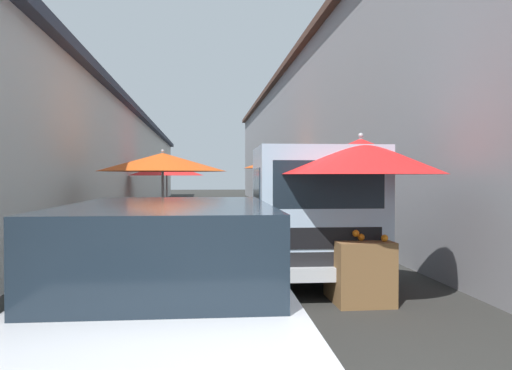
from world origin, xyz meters
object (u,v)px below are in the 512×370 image
Objects in this scene: hatchback_car at (169,299)px; vendor_by_crates at (308,205)px; fruit_stall_far_right at (163,170)px; fruit_stall_near_right at (167,173)px; fruit_stall_mid_lane at (360,176)px; fruit_stall_far_left at (274,174)px; delivery_truck at (308,215)px.

hatchback_car is 2.40× the size of vendor_by_crates.
fruit_stall_far_right is at bearing 104.55° from vendor_by_crates.
fruit_stall_mid_lane is (-12.44, -3.49, -0.13)m from fruit_stall_near_right.
fruit_stall_far_left is at bearing -108.67° from fruit_stall_near_right.
fruit_stall_near_right is 1.72× the size of vendor_by_crates.
fruit_stall_near_right reaches higher than fruit_stall_mid_lane.
fruit_stall_far_left is 9.93m from delivery_truck.
fruit_stall_mid_lane is 3.66m from hatchback_car.
delivery_truck is (-11.20, -3.04, -0.75)m from fruit_stall_near_right.
delivery_truck is (-9.86, 0.92, -0.71)m from fruit_stall_far_left.
fruit_stall_mid_lane is at bearing -41.80° from hatchback_car.
fruit_stall_near_right reaches higher than fruit_stall_far_right.
delivery_truck is at bearing -26.27° from hatchback_car.
fruit_stall_mid_lane reaches higher than hatchback_car.
fruit_stall_mid_lane is 0.46× the size of delivery_truck.
delivery_truck reaches higher than hatchback_car.
fruit_stall_near_right reaches higher than vendor_by_crates.
fruit_stall_far_left is 14.07m from hatchback_car.
fruit_stall_near_right reaches higher than hatchback_car.
vendor_by_crates is (4.15, -0.91, -0.09)m from delivery_truck.
fruit_stall_far_left is at bearing -5.32° from delivery_truck.
fruit_stall_near_right is 4.18m from fruit_stall_far_left.
fruit_stall_far_left is at bearing -0.06° from vendor_by_crates.
vendor_by_crates is at bearing -4.95° from fruit_stall_mid_lane.
vendor_by_crates is at bearing -12.38° from delivery_truck.
fruit_stall_near_right is 12.92m from fruit_stall_mid_lane.
delivery_truck is 4.25m from vendor_by_crates.
vendor_by_crates is at bearing -150.69° from fruit_stall_near_right.
fruit_stall_mid_lane is (-4.50, -2.99, -0.13)m from fruit_stall_far_right.
fruit_stall_far_right reaches higher than fruit_stall_mid_lane.
hatchback_car is 0.80× the size of delivery_truck.
vendor_by_crates is (8.04, -2.83, 0.21)m from hatchback_car.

